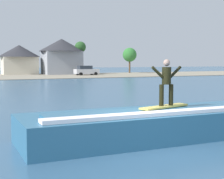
{
  "coord_description": "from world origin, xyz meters",
  "views": [
    {
      "loc": [
        -5.52,
        -9.22,
        2.7
      ],
      "look_at": [
        0.73,
        4.67,
        1.45
      ],
      "focal_mm": 55.33,
      "sensor_mm": 36.0,
      "label": 1
    }
  ],
  "objects_px": {
    "wave_crest": "(153,124)",
    "surfer": "(166,80)",
    "house_gabled_white": "(62,54)",
    "tree_tall_bare": "(130,55)",
    "tree_short_bushy": "(80,48)",
    "house_small_cottage": "(19,58)",
    "car_far_shore": "(86,70)",
    "surfboard": "(164,106)"
  },
  "relations": [
    {
      "from": "house_small_cottage",
      "to": "tree_tall_bare",
      "type": "distance_m",
      "value": 23.78
    },
    {
      "from": "wave_crest",
      "to": "surfer",
      "type": "relative_size",
      "value": 5.72
    },
    {
      "from": "wave_crest",
      "to": "tree_tall_bare",
      "type": "height_order",
      "value": "tree_tall_bare"
    },
    {
      "from": "car_far_shore",
      "to": "tree_tall_bare",
      "type": "distance_m",
      "value": 14.95
    },
    {
      "from": "wave_crest",
      "to": "car_far_shore",
      "type": "distance_m",
      "value": 53.63
    },
    {
      "from": "surfboard",
      "to": "tree_tall_bare",
      "type": "height_order",
      "value": "tree_tall_bare"
    },
    {
      "from": "car_far_shore",
      "to": "surfer",
      "type": "bearing_deg",
      "value": -106.94
    },
    {
      "from": "tree_tall_bare",
      "to": "tree_short_bushy",
      "type": "distance_m",
      "value": 12.53
    },
    {
      "from": "house_small_cottage",
      "to": "wave_crest",
      "type": "bearing_deg",
      "value": -94.94
    },
    {
      "from": "wave_crest",
      "to": "surfer",
      "type": "bearing_deg",
      "value": -17.07
    },
    {
      "from": "surfer",
      "to": "car_far_shore",
      "type": "relative_size",
      "value": 0.36
    },
    {
      "from": "tree_short_bushy",
      "to": "surfboard",
      "type": "bearing_deg",
      "value": -106.14
    },
    {
      "from": "house_gabled_white",
      "to": "tree_short_bushy",
      "type": "xyz_separation_m",
      "value": [
        3.42,
        -1.67,
        1.22
      ]
    },
    {
      "from": "wave_crest",
      "to": "house_small_cottage",
      "type": "distance_m",
      "value": 60.73
    },
    {
      "from": "wave_crest",
      "to": "car_far_shore",
      "type": "relative_size",
      "value": 2.06
    },
    {
      "from": "wave_crest",
      "to": "house_gabled_white",
      "type": "xyz_separation_m",
      "value": [
        13.18,
        57.66,
        3.68
      ]
    },
    {
      "from": "surfboard",
      "to": "tree_short_bushy",
      "type": "distance_m",
      "value": 58.57
    },
    {
      "from": "car_far_shore",
      "to": "house_gabled_white",
      "type": "xyz_separation_m",
      "value": [
        -2.87,
        6.5,
        3.24
      ]
    },
    {
      "from": "tree_tall_bare",
      "to": "surfboard",
      "type": "bearing_deg",
      "value": -116.07
    },
    {
      "from": "surfboard",
      "to": "surfer",
      "type": "distance_m",
      "value": 0.94
    },
    {
      "from": "wave_crest",
      "to": "house_small_cottage",
      "type": "relative_size",
      "value": 1.12
    },
    {
      "from": "tree_tall_bare",
      "to": "surfer",
      "type": "bearing_deg",
      "value": -116.01
    },
    {
      "from": "surfboard",
      "to": "house_gabled_white",
      "type": "bearing_deg",
      "value": 77.5
    },
    {
      "from": "wave_crest",
      "to": "tree_short_bushy",
      "type": "distance_m",
      "value": 58.61
    },
    {
      "from": "surfer",
      "to": "house_gabled_white",
      "type": "distance_m",
      "value": 59.22
    },
    {
      "from": "car_far_shore",
      "to": "tree_tall_bare",
      "type": "xyz_separation_m",
      "value": [
        12.83,
        7.0,
        3.14
      ]
    },
    {
      "from": "house_gabled_white",
      "to": "tree_tall_bare",
      "type": "height_order",
      "value": "house_gabled_white"
    },
    {
      "from": "wave_crest",
      "to": "surfboard",
      "type": "distance_m",
      "value": 0.72
    },
    {
      "from": "house_gabled_white",
      "to": "surfer",
      "type": "bearing_deg",
      "value": -102.44
    },
    {
      "from": "car_far_shore",
      "to": "tree_tall_bare",
      "type": "height_order",
      "value": "tree_tall_bare"
    },
    {
      "from": "surfer",
      "to": "tree_tall_bare",
      "type": "xyz_separation_m",
      "value": [
        28.45,
        58.3,
        2.04
      ]
    },
    {
      "from": "surfer",
      "to": "car_far_shore",
      "type": "height_order",
      "value": "surfer"
    },
    {
      "from": "house_gabled_white",
      "to": "tree_tall_bare",
      "type": "distance_m",
      "value": 15.71
    },
    {
      "from": "wave_crest",
      "to": "house_gabled_white",
      "type": "relative_size",
      "value": 1.03
    },
    {
      "from": "surfer",
      "to": "house_gabled_white",
      "type": "relative_size",
      "value": 0.18
    },
    {
      "from": "tree_short_bushy",
      "to": "house_gabled_white",
      "type": "bearing_deg",
      "value": 154.06
    },
    {
      "from": "car_far_shore",
      "to": "tree_short_bushy",
      "type": "bearing_deg",
      "value": 83.49
    },
    {
      "from": "surfer",
      "to": "tree_short_bushy",
      "type": "height_order",
      "value": "tree_short_bushy"
    },
    {
      "from": "surfer",
      "to": "tree_short_bushy",
      "type": "bearing_deg",
      "value": 73.92
    },
    {
      "from": "tree_tall_bare",
      "to": "house_small_cottage",
      "type": "bearing_deg",
      "value": 174.53
    },
    {
      "from": "car_far_shore",
      "to": "house_gabled_white",
      "type": "height_order",
      "value": "house_gabled_white"
    },
    {
      "from": "surfer",
      "to": "house_gabled_white",
      "type": "bearing_deg",
      "value": 77.56
    }
  ]
}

